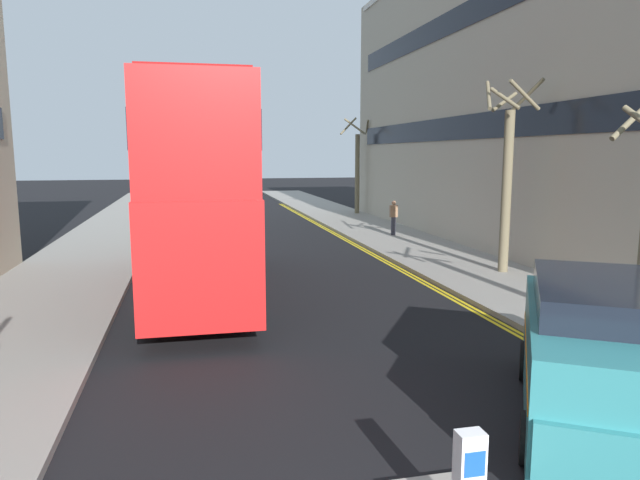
% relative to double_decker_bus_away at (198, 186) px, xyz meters
% --- Properties ---
extents(sidewalk_right, '(4.00, 80.00, 0.14)m').
position_rel_double_decker_bus_away_xyz_m(sidewalk_right, '(8.91, 2.37, -2.96)').
color(sidewalk_right, gray).
rests_on(sidewalk_right, ground).
extents(sidewalk_left, '(4.00, 80.00, 0.14)m').
position_rel_double_decker_bus_away_xyz_m(sidewalk_left, '(-4.09, 2.37, -2.96)').
color(sidewalk_left, gray).
rests_on(sidewalk_left, ground).
extents(kerb_line_outer, '(0.10, 56.00, 0.01)m').
position_rel_double_decker_bus_away_xyz_m(kerb_line_outer, '(6.81, 0.37, -3.03)').
color(kerb_line_outer, yellow).
rests_on(kerb_line_outer, ground).
extents(kerb_line_inner, '(0.10, 56.00, 0.01)m').
position_rel_double_decker_bus_away_xyz_m(kerb_line_inner, '(6.65, 0.37, -3.03)').
color(kerb_line_inner, yellow).
rests_on(kerb_line_inner, ground).
extents(double_decker_bus_away, '(2.90, 10.84, 5.64)m').
position_rel_double_decker_bus_away_xyz_m(double_decker_bus_away, '(0.00, 0.00, 0.00)').
color(double_decker_bus_away, red).
rests_on(double_decker_bus_away, ground).
extents(taxi_minivan, '(4.12, 5.07, 2.12)m').
position_rel_double_decker_bus_away_xyz_m(taxi_minivan, '(5.38, -9.64, -1.96)').
color(taxi_minivan, teal).
rests_on(taxi_minivan, ground).
extents(pedestrian_far, '(0.34, 0.22, 1.62)m').
position_rel_double_decker_bus_away_xyz_m(pedestrian_far, '(9.08, 8.86, -2.04)').
color(pedestrian_far, '#2D2D38').
rests_on(pedestrian_far, sidewalk_right).
extents(street_tree_near, '(1.82, 1.69, 6.13)m').
position_rel_double_decker_bus_away_xyz_m(street_tree_near, '(9.63, 0.08, 0.16)').
color(street_tree_near, '#6B6047').
rests_on(street_tree_near, sidewalk_right).
extents(street_tree_mid, '(1.89, 2.11, 6.13)m').
position_rel_double_decker_bus_away_xyz_m(street_tree_mid, '(10.24, 18.85, 0.04)').
color(street_tree_mid, '#6B6047').
rests_on(street_tree_mid, sidewalk_right).
extents(townhouse_terrace_right, '(10.08, 28.00, 13.19)m').
position_rel_double_decker_bus_away_xyz_m(townhouse_terrace_right, '(15.91, 6.50, 3.57)').
color(townhouse_terrace_right, '#B2A893').
rests_on(townhouse_terrace_right, ground).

